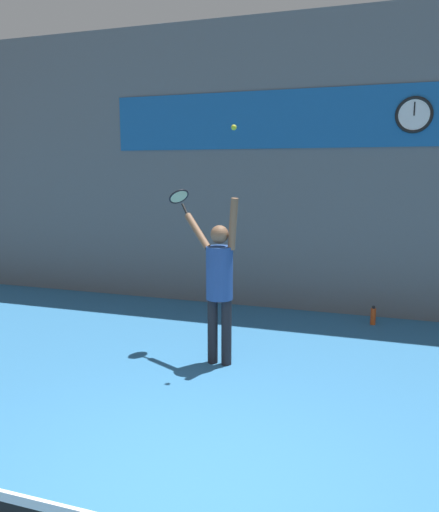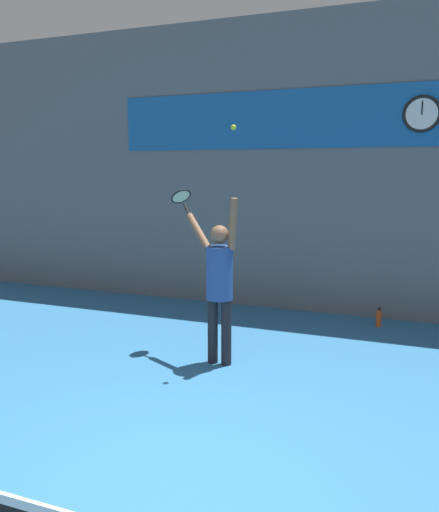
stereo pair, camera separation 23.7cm
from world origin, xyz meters
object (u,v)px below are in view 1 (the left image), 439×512
at_px(tennis_player, 219,279).
at_px(tennis_ball, 234,127).
at_px(water_bottle, 373,316).
at_px(tennis_racket, 179,198).
at_px(scoreboard_clock, 414,115).

relative_size(tennis_player, tennis_ball, 32.75).
bearing_deg(tennis_player, tennis_ball, -15.23).
bearing_deg(tennis_ball, water_bottle, 55.50).
relative_size(tennis_ball, water_bottle, 0.21).
distance_m(tennis_racket, water_bottle, 3.71).
bearing_deg(tennis_ball, tennis_player, 164.77).
height_order(tennis_player, tennis_racket, tennis_racket).
height_order(tennis_ball, water_bottle, tennis_ball).
bearing_deg(scoreboard_clock, tennis_player, -129.39).
height_order(scoreboard_clock, tennis_racket, scoreboard_clock).
relative_size(scoreboard_clock, tennis_ball, 8.70).
bearing_deg(tennis_ball, tennis_racket, 151.32).
xyz_separation_m(tennis_ball, water_bottle, (1.63, 2.37, -2.79)).
relative_size(tennis_player, water_bottle, 6.91).
distance_m(tennis_player, tennis_ball, 1.84).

